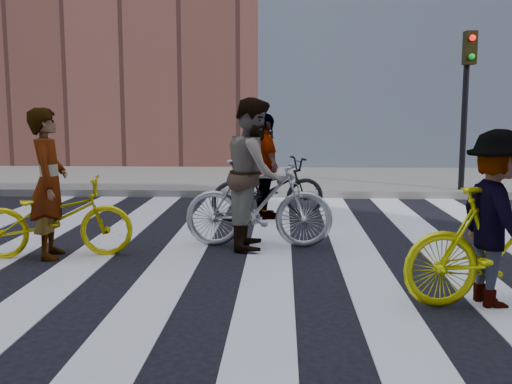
# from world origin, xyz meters

# --- Properties ---
(ground) EXTENTS (100.00, 100.00, 0.00)m
(ground) POSITION_xyz_m (0.00, 0.00, 0.00)
(ground) COLOR black
(ground) RESTS_ON ground
(sidewalk_far) EXTENTS (100.00, 5.00, 0.15)m
(sidewalk_far) POSITION_xyz_m (0.00, 7.50, 0.07)
(sidewalk_far) COLOR slate
(sidewalk_far) RESTS_ON ground
(zebra_crosswalk) EXTENTS (8.25, 10.00, 0.01)m
(zebra_crosswalk) POSITION_xyz_m (0.00, 0.00, 0.01)
(zebra_crosswalk) COLOR white
(zebra_crosswalk) RESTS_ON ground
(traffic_signal) EXTENTS (0.22, 0.42, 3.33)m
(traffic_signal) POSITION_xyz_m (4.40, 5.32, 2.28)
(traffic_signal) COLOR black
(traffic_signal) RESTS_ON ground
(bike_yellow_left) EXTENTS (1.96, 1.01, 0.98)m
(bike_yellow_left) POSITION_xyz_m (-2.07, 0.02, 0.49)
(bike_yellow_left) COLOR #D6C80B
(bike_yellow_left) RESTS_ON ground
(bike_silver_mid) EXTENTS (1.95, 0.60, 1.16)m
(bike_silver_mid) POSITION_xyz_m (0.40, 0.68, 0.58)
(bike_silver_mid) COLOR #A5A7AF
(bike_silver_mid) RESTS_ON ground
(bike_yellow_right) EXTENTS (1.91, 0.83, 1.11)m
(bike_yellow_right) POSITION_xyz_m (2.72, -1.58, 0.56)
(bike_yellow_right) COLOR #E3E50C
(bike_yellow_right) RESTS_ON ground
(bike_dark_rear) EXTENTS (2.05, 1.31, 1.02)m
(bike_dark_rear) POSITION_xyz_m (0.48, 2.72, 0.51)
(bike_dark_rear) COLOR black
(bike_dark_rear) RESTS_ON ground
(rider_left) EXTENTS (0.56, 0.74, 1.82)m
(rider_left) POSITION_xyz_m (-2.12, 0.02, 0.91)
(rider_left) COLOR slate
(rider_left) RESTS_ON ground
(rider_mid) EXTENTS (0.77, 0.97, 1.95)m
(rider_mid) POSITION_xyz_m (0.35, 0.68, 0.98)
(rider_mid) COLOR slate
(rider_mid) RESTS_ON ground
(rider_right) EXTENTS (0.77, 1.14, 1.63)m
(rider_right) POSITION_xyz_m (2.67, -1.58, 0.82)
(rider_right) COLOR slate
(rider_right) RESTS_ON ground
(rider_rear) EXTENTS (0.75, 1.10, 1.74)m
(rider_rear) POSITION_xyz_m (0.43, 2.72, 0.87)
(rider_rear) COLOR slate
(rider_rear) RESTS_ON ground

